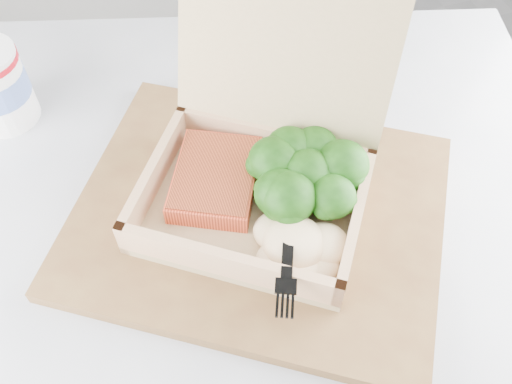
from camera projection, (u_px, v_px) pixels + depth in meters
name	position (u px, v px, depth m)	size (l,w,h in m)	color
cafe_table	(230.00, 332.00, 0.75)	(1.02, 1.02, 0.74)	black
serving_tray	(259.00, 214.00, 0.62)	(0.39, 0.31, 0.02)	brown
takeout_container	(263.00, 154.00, 0.59)	(0.32, 0.32, 0.21)	tan
salmon_fillet	(216.00, 179.00, 0.61)	(0.09, 0.11, 0.02)	#F3572F
broccoli_pile	(307.00, 179.00, 0.60)	(0.13, 0.13, 0.05)	#246516
mashed_potatoes	(294.00, 243.00, 0.56)	(0.10, 0.09, 0.03)	beige
plastic_fork	(289.00, 221.00, 0.56)	(0.07, 0.13, 0.01)	black
receipt	(240.00, 79.00, 0.76)	(0.08, 0.15, 0.00)	silver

